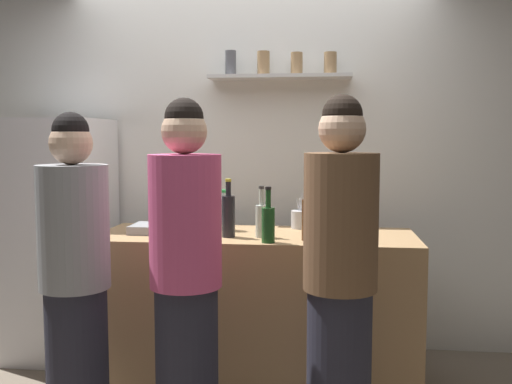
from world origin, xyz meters
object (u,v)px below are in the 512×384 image
wine_bottle_amber_glass (309,218)px  person_grey_hoodie (75,281)px  wine_bottle_pale_glass (261,219)px  utensil_holder (300,219)px  wine_bottle_dark_glass (228,215)px  water_bottle_plastic (224,212)px  wine_bottle_green_glass (268,223)px  person_brown_jacket (340,281)px  refrigerator (59,238)px  person_pink_top (186,278)px  baking_pan (160,229)px

wine_bottle_amber_glass → person_grey_hoodie: size_ratio=0.21×
wine_bottle_pale_glass → utensil_holder: bearing=59.6°
wine_bottle_dark_glass → water_bottle_plastic: wine_bottle_dark_glass is taller
water_bottle_plastic → person_grey_hoodie: person_grey_hoodie is taller
wine_bottle_green_glass → person_brown_jacket: 0.63m
refrigerator → water_bottle_plastic: 1.21m
wine_bottle_pale_glass → person_pink_top: size_ratio=0.18×
baking_pan → wine_bottle_green_glass: wine_bottle_green_glass is taller
person_pink_top → person_grey_hoodie: bearing=-92.6°
utensil_holder → wine_bottle_dark_glass: wine_bottle_dark_glass is taller
wine_bottle_pale_glass → baking_pan: bearing=172.2°
baking_pan → wine_bottle_amber_glass: 0.91m
wine_bottle_pale_glass → wine_bottle_amber_glass: (0.27, -0.07, 0.02)m
wine_bottle_pale_glass → person_pink_top: person_pink_top is taller
person_pink_top → person_brown_jacket: (0.72, 0.01, 0.01)m
utensil_holder → wine_bottle_amber_glass: 0.43m
water_bottle_plastic → person_grey_hoodie: bearing=-124.4°
person_brown_jacket → person_grey_hoodie: (-1.27, 0.01, -0.04)m
wine_bottle_dark_glass → person_grey_hoodie: (-0.66, -0.61, -0.26)m
person_brown_jacket → refrigerator: bearing=85.0°
baking_pan → person_brown_jacket: person_brown_jacket is taller
utensil_holder → water_bottle_plastic: 0.49m
person_brown_jacket → wine_bottle_dark_glass: bearing=70.3°
baking_pan → wine_bottle_amber_glass: wine_bottle_amber_glass is taller
wine_bottle_pale_glass → water_bottle_plastic: (-0.26, 0.23, 0.00)m
wine_bottle_dark_glass → person_pink_top: size_ratio=0.20×
wine_bottle_amber_glass → wine_bottle_pale_glass: bearing=165.9°
wine_bottle_dark_glass → person_pink_top: (-0.10, -0.62, -0.22)m
baking_pan → person_grey_hoodie: (-0.22, -0.71, -0.15)m
person_pink_top → person_brown_jacket: size_ratio=0.99×
wine_bottle_dark_glass → wine_bottle_pale_glass: bearing=4.9°
wine_bottle_amber_glass → wine_bottle_dark_glass: size_ratio=0.99×
utensil_holder → baking_pan: bearing=-161.9°
refrigerator → baking_pan: bearing=-24.0°
wine_bottle_dark_glass → water_bottle_plastic: bearing=105.7°
wine_bottle_green_glass → person_brown_jacket: (0.38, -0.46, -0.19)m
person_pink_top → wine_bottle_dark_glass: bearing=169.7°
utensil_holder → person_brown_jacket: person_brown_jacket is taller
wine_bottle_dark_glass → water_bottle_plastic: 0.26m
refrigerator → wine_bottle_green_glass: (1.49, -0.61, 0.22)m
baking_pan → wine_bottle_amber_glass: (0.89, -0.15, 0.10)m
wine_bottle_dark_glass → wine_bottle_amber_glass: bearing=-6.5°
refrigerator → wine_bottle_green_glass: bearing=-22.4°
person_grey_hoodie → wine_bottle_green_glass: bearing=13.7°
wine_bottle_pale_glass → water_bottle_plastic: bearing=138.1°
wine_bottle_amber_glass → person_pink_top: bearing=-134.5°
wine_bottle_green_glass → person_grey_hoodie: bearing=-153.0°
wine_bottle_pale_glass → person_grey_hoodie: (-0.84, -0.62, -0.23)m
person_pink_top → person_grey_hoodie: size_ratio=1.04×
wine_bottle_green_glass → person_pink_top: (-0.34, -0.47, -0.20)m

